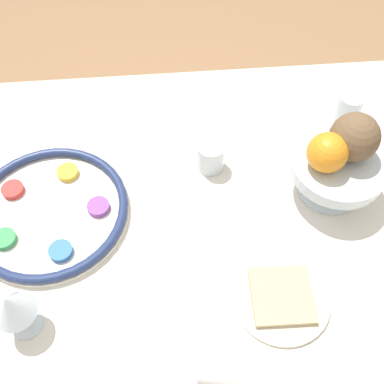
{
  "coord_description": "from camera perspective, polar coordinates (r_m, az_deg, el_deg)",
  "views": [
    {
      "loc": [
        0.04,
        -0.47,
        1.59
      ],
      "look_at": [
        0.09,
        0.09,
        0.78
      ],
      "focal_mm": 42.0,
      "sensor_mm": 36.0,
      "label": 1
    }
  ],
  "objects": [
    {
      "name": "cup_near",
      "position": [
        1.05,
        2.4,
        4.54
      ],
      "size": [
        0.06,
        0.06,
        0.07
      ],
      "color": "silver",
      "rests_on": "dining_table"
    },
    {
      "name": "seder_plate",
      "position": [
        1.03,
        -17.66,
        -2.31
      ],
      "size": [
        0.35,
        0.35,
        0.03
      ],
      "color": "silver",
      "rests_on": "dining_table"
    },
    {
      "name": "bread_plate",
      "position": [
        0.92,
        11.25,
        -12.92
      ],
      "size": [
        0.19,
        0.19,
        0.02
      ],
      "color": "beige",
      "rests_on": "dining_table"
    },
    {
      "name": "dining_table",
      "position": [
        1.31,
        -3.79,
        -13.77
      ],
      "size": [
        1.55,
        1.05,
        0.74
      ],
      "color": "silver",
      "rests_on": "ground_plane"
    },
    {
      "name": "cup_mid",
      "position": [
        1.22,
        19.23,
        10.16
      ],
      "size": [
        0.06,
        0.06,
        0.07
      ],
      "color": "silver",
      "rests_on": "dining_table"
    },
    {
      "name": "fruit_stand",
      "position": [
        1.02,
        17.88,
        2.71
      ],
      "size": [
        0.2,
        0.2,
        0.1
      ],
      "color": "silver",
      "rests_on": "dining_table"
    },
    {
      "name": "napkin_roll",
      "position": [
        0.85,
        7.93,
        -22.37
      ],
      "size": [
        0.2,
        0.08,
        0.04
      ],
      "color": "white",
      "rests_on": "dining_table"
    },
    {
      "name": "wine_glass",
      "position": [
        0.86,
        -21.96,
        -13.35
      ],
      "size": [
        0.08,
        0.08,
        0.13
      ],
      "color": "silver",
      "rests_on": "dining_table"
    },
    {
      "name": "ground_plane",
      "position": [
        1.66,
        -3.05,
        -18.34
      ],
      "size": [
        8.0,
        8.0,
        0.0
      ],
      "primitive_type": "plane",
      "color": "#99704C"
    },
    {
      "name": "coconut",
      "position": [
        0.98,
        19.93,
        6.56
      ],
      "size": [
        0.1,
        0.1,
        0.1
      ],
      "color": "brown",
      "rests_on": "fruit_stand"
    },
    {
      "name": "orange_fruit",
      "position": [
        0.95,
        16.82,
        4.81
      ],
      "size": [
        0.08,
        0.08,
        0.08
      ],
      "color": "orange",
      "rests_on": "fruit_stand"
    }
  ]
}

